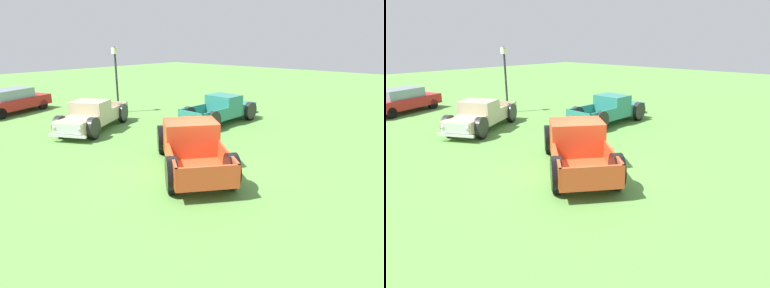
{
  "view_description": "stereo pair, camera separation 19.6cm",
  "coord_description": "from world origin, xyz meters",
  "views": [
    {
      "loc": [
        -7.86,
        -6.59,
        4.26
      ],
      "look_at": [
        0.02,
        0.35,
        0.9
      ],
      "focal_mm": 30.59,
      "sensor_mm": 36.0,
      "label": 1
    },
    {
      "loc": [
        -7.72,
        -6.74,
        4.26
      ],
      "look_at": [
        0.02,
        0.35,
        0.9
      ],
      "focal_mm": 30.59,
      "sensor_mm": 36.0,
      "label": 2
    }
  ],
  "objects": [
    {
      "name": "ground_plane",
      "position": [
        0.0,
        0.0,
        0.0
      ],
      "size": [
        80.0,
        80.0,
        0.0
      ],
      "primitive_type": "plane",
      "color": "#5B9342"
    },
    {
      "name": "pickup_truck_foreground",
      "position": [
        0.26,
        0.65,
        0.77
      ],
      "size": [
        4.79,
        5.3,
        1.62
      ],
      "color": "#D14723",
      "rests_on": "ground_plane"
    },
    {
      "name": "pickup_truck_behind_left",
      "position": [
        0.46,
        7.27,
        0.7
      ],
      "size": [
        5.02,
        3.83,
        1.47
      ],
      "color": "#C6B793",
      "rests_on": "ground_plane"
    },
    {
      "name": "lamp_post_near",
      "position": [
        3.92,
        9.75,
        2.04
      ],
      "size": [
        0.36,
        0.36,
        3.89
      ],
      "color": "#2D2D33",
      "rests_on": "ground_plane"
    },
    {
      "name": "pickup_truck_behind_right",
      "position": [
        6.23,
        3.51,
        0.7
      ],
      "size": [
        4.85,
        1.97,
        1.47
      ],
      "color": "#2D8475",
      "rests_on": "ground_plane"
    },
    {
      "name": "sedan_distant_a",
      "position": [
        -0.42,
        14.4,
        0.77
      ],
      "size": [
        4.73,
        3.13,
        1.47
      ],
      "color": "#B21E1E",
      "rests_on": "ground_plane"
    }
  ]
}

